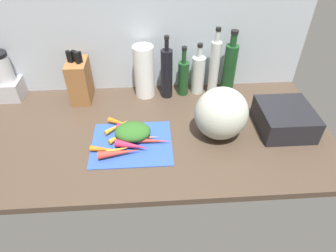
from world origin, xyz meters
The scene contains 24 objects.
ground_plane centered at (0.00, 0.00, -1.50)cm, with size 170.00×80.00×3.00cm, color #47382B.
wall_back centered at (0.00, 38.50, 30.00)cm, with size 170.00×3.00×60.00cm, color #ADB7C1.
cutting_board centered at (-5.22, -9.30, 0.40)cm, with size 34.64×28.42×0.80cm, color #2D51B7.
carrot_0 centered at (4.64, -10.12, 1.93)cm, with size 2.25×2.25×14.23cm, color red.
carrot_1 centered at (-4.85, -2.88, 2.59)cm, with size 3.59×3.59×14.66cm, color #B2264C.
carrot_2 centered at (-1.77, -7.44, 1.89)cm, with size 2.17×2.17×17.74cm, color orange.
carrot_3 centered at (-4.75, -13.22, 2.58)cm, with size 3.55×3.55×14.37cm, color #B2264C.
carrot_4 centered at (-12.20, 0.72, 1.90)cm, with size 2.20×2.20×12.98cm, color orange.
carrot_5 centered at (-15.57, -14.22, 2.00)cm, with size 2.39×2.39×13.39cm, color orange.
carrot_6 centered at (-10.01, -16.94, 2.49)cm, with size 3.37×3.37×17.07cm, color red.
carrot_7 centered at (-10.75, 2.95, 2.09)cm, with size 2.58×2.58×12.23cm, color orange.
carrot_8 centered at (-10.20, -14.33, 1.81)cm, with size 2.03×2.03×10.74cm, color orange.
carrot_9 centered at (-10.21, -5.93, 1.95)cm, with size 2.29×2.29×11.86cm, color orange.
carrot_greens_pile centered at (-4.63, -6.00, 4.13)cm, with size 15.74×12.11×6.66cm, color #2D6023.
winter_squash centered at (33.54, -5.56, 11.78)cm, with size 22.92×21.11×23.56cm, color #B2B7A8.
knife_block centered at (-31.59, 27.49, 11.17)cm, with size 9.75×15.43×26.91cm.
blender_appliance centered at (-69.56, 31.48, 10.83)cm, with size 12.88×12.88×25.17cm.
paper_towel_roll centered at (0.94, 29.50, 13.65)cm, with size 10.29×10.29×27.29cm, color white.
bottle_0 centered at (12.31, 27.54, 13.53)cm, with size 5.91×5.91×33.06cm.
bottle_1 centered at (21.07, 29.24, 10.04)cm, with size 5.66×5.66×26.65cm.
bottle_2 centered at (28.95, 30.67, 10.62)cm, with size 6.74×6.74×27.36cm.
bottle_3 centered at (36.62, 28.49, 15.36)cm, with size 5.07×5.07×36.00cm.
bottle_4 centered at (44.71, 29.00, 14.46)cm, with size 6.66×6.66×34.22cm.
dish_rack centered at (63.79, -3.03, 5.44)cm, with size 23.19×24.58×10.88cm, color black.
Camera 1 is at (4.45, -102.83, 86.63)cm, focal length 31.14 mm.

